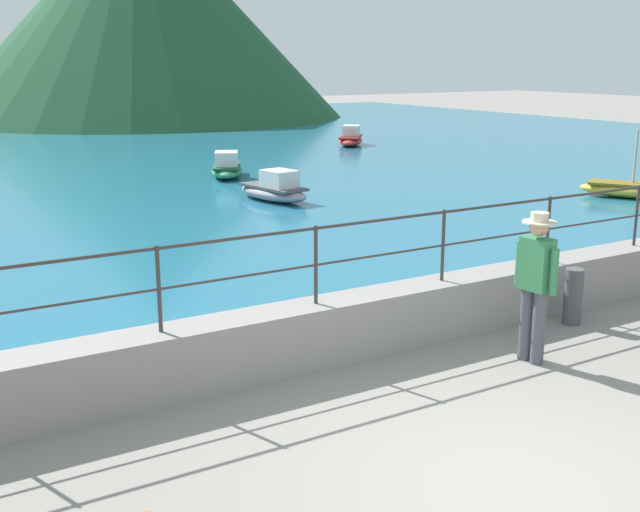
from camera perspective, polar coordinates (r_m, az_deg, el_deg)
ground_plane at (r=6.94m, az=14.00°, el=-15.74°), size 120.00×120.00×0.00m
promenade_wall at (r=9.09m, az=-0.30°, el=-5.54°), size 20.00×0.56×0.70m
railing at (r=8.81m, az=-0.31°, el=0.44°), size 18.44×0.04×0.90m
hill_main at (r=48.43m, az=-12.83°, el=16.95°), size 23.15×23.15×12.23m
person_walking at (r=9.23m, az=15.29°, el=-1.66°), size 0.38×0.57×1.75m
bollard at (r=10.87m, az=17.80°, el=-2.79°), size 0.24×0.24×0.74m
boat_0 at (r=23.12m, az=-6.74°, el=6.34°), size 1.83×2.46×0.76m
boat_1 at (r=21.01m, az=21.35°, el=4.51°), size 1.98×2.43×1.67m
boat_3 at (r=19.13m, az=-3.31°, el=4.81°), size 1.24×2.41×0.76m
boat_4 at (r=31.62m, az=2.24°, el=8.48°), size 2.15×2.35×0.76m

